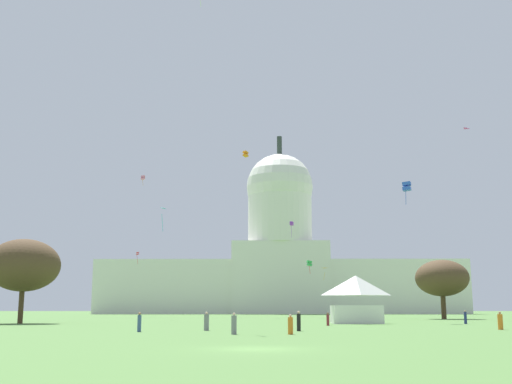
% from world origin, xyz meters
% --- Properties ---
extents(ground_plane, '(800.00, 800.00, 0.00)m').
position_xyz_m(ground_plane, '(0.00, 0.00, 0.00)').
color(ground_plane, '#4C7538').
extents(capitol_building, '(125.84, 23.58, 63.01)m').
position_xyz_m(capitol_building, '(5.53, 188.62, 18.27)').
color(capitol_building, silver).
rests_on(capitol_building, ground_plane).
extents(event_tent, '(6.89, 4.61, 6.21)m').
position_xyz_m(event_tent, '(12.28, 51.77, 3.23)').
color(event_tent, white).
rests_on(event_tent, ground_plane).
extents(tree_west_far, '(9.77, 9.01, 11.07)m').
position_xyz_m(tree_west_far, '(-31.71, 51.41, 7.58)').
color(tree_west_far, '#4C3823').
rests_on(tree_west_far, ground_plane).
extents(tree_east_far, '(11.64, 11.79, 10.86)m').
position_xyz_m(tree_east_far, '(33.19, 86.36, 7.45)').
color(tree_east_far, '#4C3823').
rests_on(tree_east_far, ground_plane).
extents(person_denim_near_tree_west, '(0.45, 0.45, 1.65)m').
position_xyz_m(person_denim_near_tree_west, '(-10.38, 22.62, 0.77)').
color(person_denim_near_tree_west, '#3D5684').
rests_on(person_denim_near_tree_west, ground_plane).
extents(person_maroon_near_tent, '(0.46, 0.46, 1.50)m').
position_xyz_m(person_maroon_near_tent, '(7.59, 42.11, 0.70)').
color(person_maroon_near_tent, maroon).
rests_on(person_maroon_near_tent, ground_plane).
extents(person_grey_mid_center, '(0.51, 0.51, 1.65)m').
position_xyz_m(person_grey_mid_center, '(-2.03, 17.31, 0.75)').
color(person_grey_mid_center, gray).
rests_on(person_grey_mid_center, ground_plane).
extents(person_navy_edge_west, '(0.36, 0.36, 1.73)m').
position_xyz_m(person_navy_edge_west, '(25.88, 50.13, 0.80)').
color(person_navy_edge_west, navy).
rests_on(person_navy_edge_west, ground_plane).
extents(person_black_mid_right, '(0.35, 0.35, 1.74)m').
position_xyz_m(person_black_mid_right, '(3.33, 24.54, 0.81)').
color(person_black_mid_right, black).
rests_on(person_black_mid_right, ground_plane).
extents(person_grey_mid_left, '(0.46, 0.46, 1.67)m').
position_xyz_m(person_grey_mid_left, '(-4.93, 25.81, 0.75)').
color(person_grey_mid_left, gray).
rests_on(person_grey_mid_left, ground_plane).
extents(person_orange_front_right, '(0.64, 0.64, 1.67)m').
position_xyz_m(person_orange_front_right, '(22.44, 28.54, 0.75)').
color(person_orange_front_right, orange).
rests_on(person_orange_front_right, ground_plane).
extents(person_orange_back_left, '(0.51, 0.51, 1.53)m').
position_xyz_m(person_orange_back_left, '(2.32, 17.39, 0.69)').
color(person_orange_back_left, orange).
rests_on(person_orange_back_left, ground_plane).
extents(kite_gold_low, '(1.54, 1.10, 3.04)m').
position_xyz_m(kite_gold_low, '(17.01, 145.66, 12.45)').
color(kite_gold_low, gold).
extents(kite_blue_mid, '(1.47, 1.44, 3.24)m').
position_xyz_m(kite_blue_mid, '(20.51, 56.04, 18.98)').
color(kite_blue_mid, blue).
extents(kite_cyan_mid, '(1.16, 1.75, 4.33)m').
position_xyz_m(kite_cyan_mid, '(-18.60, 81.74, 19.47)').
color(kite_cyan_mid, '#33BCDB').
extents(kite_green_low, '(1.17, 1.11, 2.75)m').
position_xyz_m(kite_green_low, '(9.47, 98.85, 11.10)').
color(kite_green_low, green).
extents(kite_pink_high, '(1.43, 1.39, 3.01)m').
position_xyz_m(kite_pink_high, '(-34.71, 144.37, 38.82)').
color(kite_pink_high, pink).
extents(kite_violet_mid, '(1.11, 1.15, 4.22)m').
position_xyz_m(kite_violet_mid, '(7.26, 131.70, 23.71)').
color(kite_violet_mid, purple).
extents(kite_magenta_mid, '(1.52, 1.36, 0.16)m').
position_xyz_m(kite_magenta_mid, '(37.61, 82.23, 34.56)').
color(kite_magenta_mid, '#D1339E').
extents(kite_orange_high, '(1.39, 1.39, 1.36)m').
position_xyz_m(kite_orange_high, '(-4.03, 105.60, 36.09)').
color(kite_orange_high, orange).
extents(kite_red_low, '(0.94, 0.93, 3.64)m').
position_xyz_m(kite_red_low, '(-37.54, 154.35, 17.84)').
color(kite_red_low, red).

